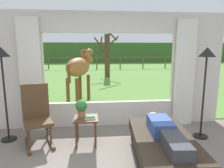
# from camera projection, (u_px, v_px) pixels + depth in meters

# --- Properties ---
(back_wall_with_window) EXTENTS (5.20, 0.12, 2.55)m
(back_wall_with_window) POSITION_uv_depth(u_px,v_px,m) (110.00, 72.00, 4.51)
(back_wall_with_window) COLOR beige
(back_wall_with_window) RESTS_ON ground_plane
(curtain_panel_left) EXTENTS (0.44, 0.10, 2.40)m
(curtain_panel_left) POSITION_uv_depth(u_px,v_px,m) (31.00, 76.00, 4.22)
(curtain_panel_left) COLOR silver
(curtain_panel_left) RESTS_ON ground_plane
(curtain_panel_right) EXTENTS (0.44, 0.10, 2.40)m
(curtain_panel_right) POSITION_uv_depth(u_px,v_px,m) (184.00, 74.00, 4.55)
(curtain_panel_right) COLOR silver
(curtain_panel_right) RESTS_ON ground_plane
(outdoor_pasture_lawn) EXTENTS (36.00, 21.68, 0.02)m
(outdoor_pasture_lawn) POSITION_uv_depth(u_px,v_px,m) (97.00, 71.00, 15.40)
(outdoor_pasture_lawn) COLOR #568438
(outdoor_pasture_lawn) RESTS_ON ground_plane
(distant_hill_ridge) EXTENTS (36.00, 2.00, 2.40)m
(distant_hill_ridge) POSITION_uv_depth(u_px,v_px,m) (95.00, 53.00, 24.83)
(distant_hill_ridge) COLOR #3B632A
(distant_hill_ridge) RESTS_ON ground_plane
(recliner_sofa) EXTENTS (1.03, 1.77, 0.42)m
(recliner_sofa) POSITION_uv_depth(u_px,v_px,m) (163.00, 148.00, 3.17)
(recliner_sofa) COLOR black
(recliner_sofa) RESTS_ON ground_plane
(reclining_person) EXTENTS (0.39, 1.44, 0.22)m
(reclining_person) POSITION_uv_depth(u_px,v_px,m) (165.00, 131.00, 3.07)
(reclining_person) COLOR #334C8C
(reclining_person) RESTS_ON recliner_sofa
(rocking_chair) EXTENTS (0.67, 0.80, 1.12)m
(rocking_chair) POSITION_uv_depth(u_px,v_px,m) (37.00, 115.00, 3.71)
(rocking_chair) COLOR #4C331E
(rocking_chair) RESTS_ON ground_plane
(side_table) EXTENTS (0.44, 0.44, 0.52)m
(side_table) POSITION_uv_depth(u_px,v_px,m) (86.00, 122.00, 3.68)
(side_table) COLOR #4C331E
(side_table) RESTS_ON ground_plane
(potted_plant) EXTENTS (0.22, 0.22, 0.32)m
(potted_plant) POSITION_uv_depth(u_px,v_px,m) (81.00, 107.00, 3.68)
(potted_plant) COLOR #9E6042
(potted_plant) RESTS_ON side_table
(book_stack) EXTENTS (0.20, 0.15, 0.05)m
(book_stack) POSITION_uv_depth(u_px,v_px,m) (90.00, 117.00, 3.61)
(book_stack) COLOR beige
(book_stack) RESTS_ON side_table
(floor_lamp_left) EXTENTS (0.32, 0.32, 1.80)m
(floor_lamp_left) POSITION_uv_depth(u_px,v_px,m) (2.00, 66.00, 3.67)
(floor_lamp_left) COLOR black
(floor_lamp_left) RESTS_ON ground_plane
(floor_lamp_right) EXTENTS (0.32, 0.32, 1.79)m
(floor_lamp_right) POSITION_uv_depth(u_px,v_px,m) (206.00, 66.00, 3.80)
(floor_lamp_right) COLOR black
(floor_lamp_right) RESTS_ON ground_plane
(horse) EXTENTS (1.05, 1.79, 1.73)m
(horse) POSITION_uv_depth(u_px,v_px,m) (79.00, 67.00, 6.50)
(horse) COLOR brown
(horse) RESTS_ON outdoor_pasture_lawn
(pasture_tree) EXTENTS (1.56, 1.54, 3.03)m
(pasture_tree) POSITION_uv_depth(u_px,v_px,m) (107.00, 54.00, 12.09)
(pasture_tree) COLOR #4C3823
(pasture_tree) RESTS_ON outdoor_pasture_lawn
(pasture_fence_line) EXTENTS (16.10, 0.10, 1.10)m
(pasture_fence_line) POSITION_uv_depth(u_px,v_px,m) (97.00, 60.00, 16.91)
(pasture_fence_line) COLOR brown
(pasture_fence_line) RESTS_ON outdoor_pasture_lawn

